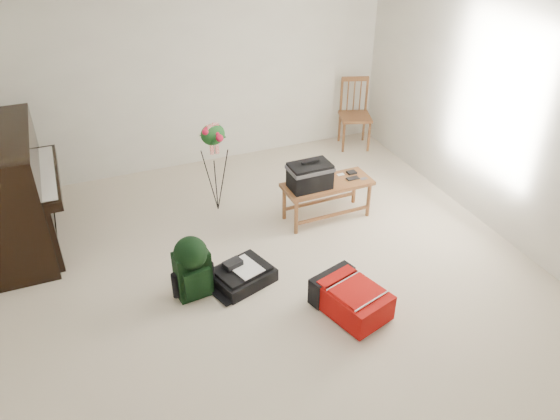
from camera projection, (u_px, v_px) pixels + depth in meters
name	position (u px, v px, depth m)	size (l,w,h in m)	color
floor	(280.00, 283.00, 5.20)	(5.00, 5.50, 0.01)	#BFB19A
ceiling	(280.00, 11.00, 3.86)	(5.00, 5.50, 0.01)	white
wall_back	(196.00, 70.00, 6.68)	(5.00, 0.04, 2.50)	silver
wall_right	(517.00, 122.00, 5.32)	(0.04, 5.50, 2.50)	silver
piano	(17.00, 194.00, 5.43)	(0.71, 1.50, 1.25)	black
bench	(315.00, 178.00, 5.84)	(1.00, 0.42, 0.76)	brown
dining_chair	(354.00, 114.00, 7.52)	(0.52, 0.52, 0.95)	brown
red_suitcase	(349.00, 296.00, 4.83)	(0.60, 0.76, 0.28)	#AA0709
black_duffel	(242.00, 274.00, 5.18)	(0.65, 0.58, 0.23)	black
green_backpack	(192.00, 265.00, 4.89)	(0.33, 0.31, 0.62)	black
flower_stand	(215.00, 168.00, 6.04)	(0.41, 0.41, 1.09)	black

